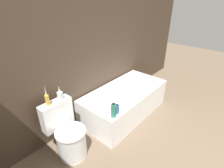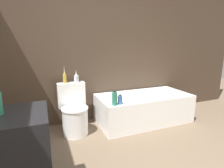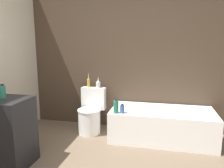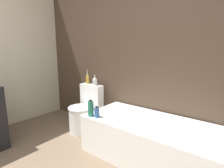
{
  "view_description": "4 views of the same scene",
  "coord_description": "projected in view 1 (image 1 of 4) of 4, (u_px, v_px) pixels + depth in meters",
  "views": [
    {
      "loc": [
        -1.38,
        0.37,
        1.98
      ],
      "look_at": [
        0.19,
        1.71,
        0.88
      ],
      "focal_mm": 28.0,
      "sensor_mm": 36.0,
      "label": 1
    },
    {
      "loc": [
        -0.85,
        -0.6,
        1.32
      ],
      "look_at": [
        0.1,
        1.77,
        0.75
      ],
      "focal_mm": 28.0,
      "sensor_mm": 36.0,
      "label": 2
    },
    {
      "loc": [
        0.7,
        -1.5,
        1.51
      ],
      "look_at": [
        -0.02,
        1.66,
        0.91
      ],
      "focal_mm": 35.0,
      "sensor_mm": 36.0,
      "label": 3
    },
    {
      "loc": [
        1.6,
        0.08,
        1.32
      ],
      "look_at": [
        0.24,
        1.8,
        0.89
      ],
      "focal_mm": 28.0,
      "sensor_mm": 36.0,
      "label": 4
    }
  ],
  "objects": [
    {
      "name": "vase_gold",
      "position": [
        47.0,
        99.0,
        2.1
      ],
      "size": [
        0.05,
        0.05,
        0.27
      ],
      "color": "gold",
      "rests_on": "toilet"
    },
    {
      "name": "shampoo_bottle_tall",
      "position": [
        114.0,
        110.0,
        2.32
      ],
      "size": [
        0.07,
        0.07,
        0.21
      ],
      "color": "#267259",
      "rests_on": "bathtub"
    },
    {
      "name": "vase_silver",
      "position": [
        60.0,
        95.0,
        2.23
      ],
      "size": [
        0.08,
        0.08,
        0.2
      ],
      "color": "silver",
      "rests_on": "toilet"
    },
    {
      "name": "bathtub",
      "position": [
        125.0,
        101.0,
        3.11
      ],
      "size": [
        1.6,
        0.78,
        0.48
      ],
      "color": "white",
      "rests_on": "ground"
    },
    {
      "name": "wall_back_tiled",
      "position": [
        68.0,
        48.0,
        2.37
      ],
      "size": [
        6.4,
        0.06,
        2.6
      ],
      "color": "#423326",
      "rests_on": "ground_plane"
    },
    {
      "name": "toilet",
      "position": [
        68.0,
        135.0,
        2.3
      ],
      "size": [
        0.42,
        0.52,
        0.75
      ],
      "color": "white",
      "rests_on": "ground"
    },
    {
      "name": "shampoo_bottle_short",
      "position": [
        117.0,
        109.0,
        2.41
      ],
      "size": [
        0.07,
        0.07,
        0.14
      ],
      "color": "#335999",
      "rests_on": "bathtub"
    }
  ]
}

